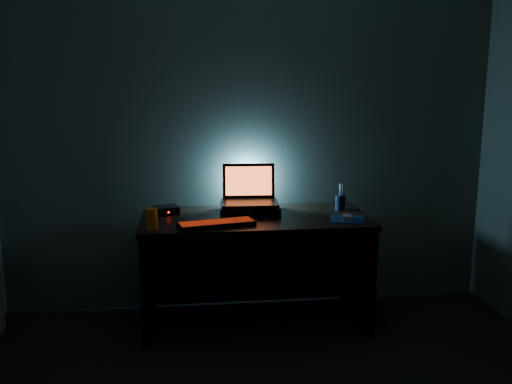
# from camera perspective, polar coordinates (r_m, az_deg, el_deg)

# --- Properties ---
(room) EXTENTS (3.50, 4.00, 2.50)m
(room) POSITION_cam_1_polar(r_m,az_deg,el_deg) (2.10, 5.13, 0.18)
(room) COLOR black
(room) RESTS_ON ground
(desk) EXTENTS (1.50, 0.70, 0.75)m
(desk) POSITION_cam_1_polar(r_m,az_deg,el_deg) (3.89, -0.16, -5.97)
(desk) COLOR black
(desk) RESTS_ON ground
(riser) EXTENTS (0.42, 0.32, 0.06)m
(riser) POSITION_cam_1_polar(r_m,az_deg,el_deg) (3.87, -0.64, -1.66)
(riser) COLOR black
(riser) RESTS_ON desk
(laptop) EXTENTS (0.39, 0.30, 0.26)m
(laptop) POSITION_cam_1_polar(r_m,az_deg,el_deg) (3.90, -0.68, -0.20)
(laptop) COLOR black
(laptop) RESTS_ON riser
(keyboard) EXTENTS (0.50, 0.25, 0.03)m
(keyboard) POSITION_cam_1_polar(r_m,az_deg,el_deg) (3.54, -3.97, -3.18)
(keyboard) COLOR black
(keyboard) RESTS_ON desk
(mousepad) EXTENTS (0.26, 0.24, 0.00)m
(mousepad) POSITION_cam_1_polar(r_m,az_deg,el_deg) (3.73, 9.13, -2.73)
(mousepad) COLOR navy
(mousepad) RESTS_ON desk
(mouse) EXTENTS (0.07, 0.10, 0.03)m
(mouse) POSITION_cam_1_polar(r_m,az_deg,el_deg) (3.73, 9.14, -2.50)
(mouse) COLOR gray
(mouse) RESTS_ON mousepad
(pen_cup) EXTENTS (0.09, 0.09, 0.10)m
(pen_cup) POSITION_cam_1_polar(r_m,az_deg,el_deg) (4.00, 8.43, -1.02)
(pen_cup) COLOR black
(pen_cup) RESTS_ON desk
(juice_glass) EXTENTS (0.09, 0.09, 0.13)m
(juice_glass) POSITION_cam_1_polar(r_m,az_deg,el_deg) (3.51, -10.40, -2.65)
(juice_glass) COLOR orange
(juice_glass) RESTS_ON desk
(router) EXTENTS (0.19, 0.17, 0.05)m
(router) POSITION_cam_1_polar(r_m,az_deg,el_deg) (3.88, -9.00, -1.81)
(router) COLOR black
(router) RESTS_ON desk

